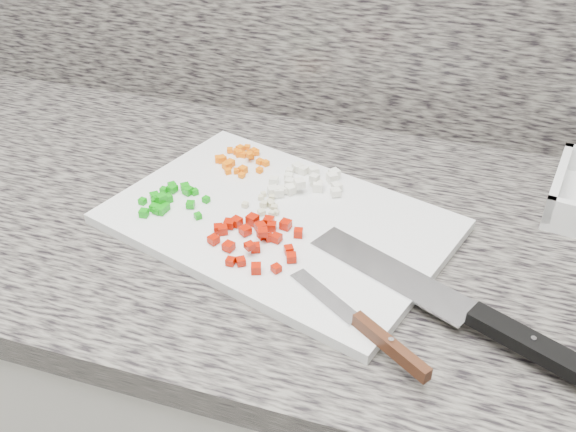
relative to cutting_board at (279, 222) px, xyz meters
name	(u,v)px	position (x,y,z in m)	size (l,w,h in m)	color
cabinet	(256,415)	(-0.06, 0.03, -0.48)	(3.92, 0.62, 0.86)	beige
countertop	(247,219)	(-0.06, 0.03, -0.03)	(3.96, 0.64, 0.04)	#66625A
cutting_board	(279,222)	(0.00, 0.00, 0.00)	(0.45, 0.30, 0.01)	silver
carrot_pile	(239,159)	(-0.10, 0.12, 0.01)	(0.09, 0.09, 0.02)	orange
onion_pile	(304,182)	(0.01, 0.09, 0.01)	(0.11, 0.09, 0.02)	silver
green_pepper_pile	(168,199)	(-0.16, -0.02, 0.01)	(0.10, 0.09, 0.02)	#0C8D0D
red_pepper_pile	(255,236)	(-0.01, -0.06, 0.01)	(0.13, 0.11, 0.02)	#A21202
garlic_pile	(267,205)	(-0.02, 0.02, 0.01)	(0.05, 0.05, 0.01)	beige
chef_knife	(478,318)	(0.27, -0.12, 0.01)	(0.34, 0.19, 0.02)	silver
paring_knife	(372,332)	(0.17, -0.18, 0.01)	(0.18, 0.13, 0.02)	silver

